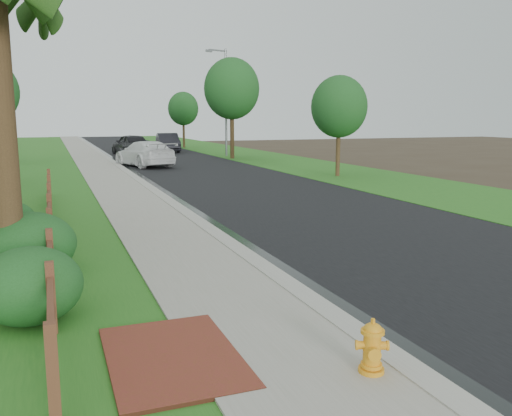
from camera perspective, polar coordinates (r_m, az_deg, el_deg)
name	(u,v)px	position (r m, az deg, el deg)	size (l,w,h in m)	color
ground	(297,314)	(8.73, 4.33, -11.07)	(120.00, 120.00, 0.00)	#392C1F
road	(161,156)	(43.26, -9.99, 5.39)	(8.00, 90.00, 0.02)	black
curb	(106,157)	(42.67, -15.56, 5.20)	(0.40, 90.00, 0.12)	gray
wet_gutter	(110,157)	(42.71, -15.09, 5.17)	(0.50, 90.00, 0.00)	black
sidewalk	(88,158)	(42.57, -17.31, 5.09)	(2.20, 90.00, 0.10)	gray
grass_strip	(61,159)	(42.50, -19.87, 4.92)	(1.60, 90.00, 0.06)	#25631C
verge_far	(244,154)	(45.06, -1.31, 5.71)	(6.00, 90.00, 0.04)	#25631C
brick_patch	(173,359)	(7.18, -8.76, -15.41)	(1.60, 2.40, 0.11)	brown
ranch_fence	(50,220)	(14.00, -20.88, -1.15)	(0.12, 16.92, 1.10)	#4C2B19
fire_hydrant	(372,348)	(6.69, 12.12, -14.20)	(0.43, 0.35, 0.66)	orange
white_suv	(145,154)	(34.51, -11.63, 5.63)	(2.20, 5.42, 1.57)	silver
dark_car_mid	(131,144)	(44.96, -13.03, 6.54)	(2.01, 4.99, 1.70)	black
dark_car_far	(168,143)	(48.29, -9.26, 6.82)	(1.72, 4.94, 1.63)	black
streetlight	(224,96)	(42.76, -3.36, 11.68)	(1.83, 0.77, 8.19)	slate
shrub_a	(30,286)	(8.84, -22.72, -7.56)	(1.55, 1.55, 1.17)	#1B4B1B
shrub_b	(29,245)	(11.39, -22.83, -3.57)	(1.80, 1.80, 1.26)	#1B4B1B
shrub_c	(4,223)	(14.35, -25.04, -1.44)	(1.53, 1.53, 1.11)	#1B4B1B
tree_near_right	(339,107)	(28.30, 8.74, 10.49)	(2.86, 2.86, 5.15)	#3B2918
tree_mid_right	(232,89)	(39.99, -2.57, 12.42)	(4.01, 4.01, 7.28)	#3B2918
tree_far_right	(183,109)	(54.57, -7.67, 10.32)	(2.98, 2.98, 5.50)	#3B2918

